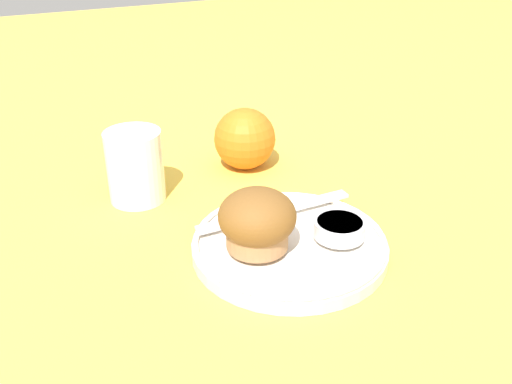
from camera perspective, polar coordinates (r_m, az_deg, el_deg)
ground_plane at (r=0.61m, az=2.58°, el=-6.71°), size 3.00×3.00×0.00m
plate at (r=0.61m, az=3.37°, el=-5.28°), size 0.21×0.21×0.02m
muffin at (r=0.57m, az=0.12°, el=-2.89°), size 0.08×0.08×0.06m
cream_ramekin at (r=0.61m, az=8.34°, el=-3.53°), size 0.05×0.05×0.02m
berry_pair at (r=0.63m, az=1.55°, el=-2.26°), size 0.03×0.01×0.01m
butter_knife at (r=0.65m, az=1.96°, el=-1.92°), size 0.19×0.02×0.00m
orange_fruit at (r=0.78m, az=-1.13°, el=5.36°), size 0.08×0.08×0.08m
juice_glass at (r=0.71m, az=-11.98°, el=2.55°), size 0.07×0.07×0.09m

